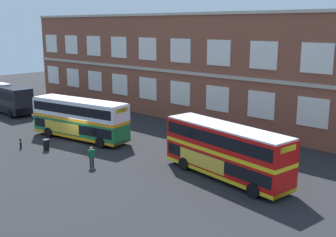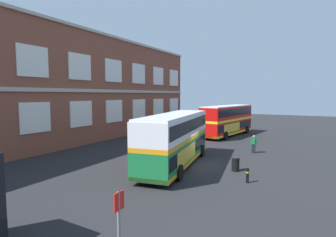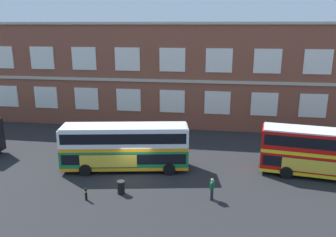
# 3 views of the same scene
# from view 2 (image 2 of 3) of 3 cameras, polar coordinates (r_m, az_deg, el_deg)

# --- Properties ---
(ground_plane) EXTENTS (120.00, 120.00, 0.00)m
(ground_plane) POSITION_cam_2_polar(r_m,az_deg,el_deg) (22.67, 1.45, -9.09)
(ground_plane) COLOR #232326
(brick_terminal_building) EXTENTS (54.28, 8.19, 12.79)m
(brick_terminal_building) POSITION_cam_2_polar(r_m,az_deg,el_deg) (31.67, -26.75, 5.81)
(brick_terminal_building) COLOR brown
(brick_terminal_building) RESTS_ON ground
(double_decker_near) EXTENTS (11.27, 4.36, 4.07)m
(double_decker_near) POSITION_cam_2_polar(r_m,az_deg,el_deg) (20.82, 1.62, -4.32)
(double_decker_near) COLOR #197038
(double_decker_near) RESTS_ON ground
(double_decker_middle) EXTENTS (11.26, 4.19, 4.07)m
(double_decker_middle) POSITION_cam_2_polar(r_m,az_deg,el_deg) (37.17, 12.51, -0.28)
(double_decker_middle) COLOR red
(double_decker_middle) RESTS_ON ground
(waiting_passenger) EXTENTS (0.34, 0.64, 1.70)m
(waiting_passenger) POSITION_cam_2_polar(r_m,az_deg,el_deg) (26.88, 17.75, -5.05)
(waiting_passenger) COLOR black
(waiting_passenger) RESTS_ON ground
(bus_stand_flag) EXTENTS (0.44, 0.10, 2.70)m
(bus_stand_flag) POSITION_cam_2_polar(r_m,az_deg,el_deg) (8.73, -10.38, -21.66)
(bus_stand_flag) COLOR slate
(bus_stand_flag) RESTS_ON ground
(station_litter_bin) EXTENTS (0.60, 0.60, 1.03)m
(station_litter_bin) POSITION_cam_2_polar(r_m,az_deg,el_deg) (20.39, 14.15, -9.36)
(station_litter_bin) COLOR black
(station_litter_bin) RESTS_ON ground
(safety_bollard_west) EXTENTS (0.19, 0.19, 0.95)m
(safety_bollard_west) POSITION_cam_2_polar(r_m,az_deg,el_deg) (17.97, 16.53, -11.48)
(safety_bollard_west) COLOR black
(safety_bollard_west) RESTS_ON ground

